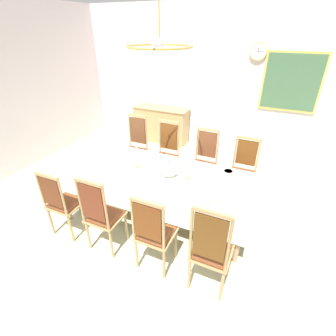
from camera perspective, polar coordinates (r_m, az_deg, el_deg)
name	(u,v)px	position (r m, az deg, el deg)	size (l,w,h in m)	color
ground	(161,215)	(4.25, -1.69, -10.65)	(6.79, 6.09, 0.04)	#B3B999
back_wall	(218,81)	(6.25, 11.30, 18.77)	(6.79, 0.08, 3.20)	silver
dining_table	(161,177)	(3.87, -1.49, -2.10)	(2.82, 1.19, 0.76)	tan
tablecloth	(161,178)	(3.88, -1.49, -2.31)	(2.84, 1.21, 0.37)	white
chair_south_a	(62,202)	(3.86, -22.96, -7.09)	(0.44, 0.42, 1.09)	tan
chair_north_a	(136,145)	(5.15, -7.38, 5.17)	(0.44, 0.42, 1.22)	tan
chair_south_b	(101,214)	(3.43, -14.94, -10.02)	(0.44, 0.42, 1.18)	#A68851
chair_north_b	(166,152)	(4.85, -0.39, 3.71)	(0.44, 0.42, 1.19)	tan
chair_south_c	(153,232)	(3.09, -3.33, -14.33)	(0.44, 0.42, 1.13)	tan
chair_north_c	(204,160)	(4.62, 8.22, 1.81)	(0.44, 0.42, 1.16)	tan
chair_south_d	(211,249)	(2.89, 9.66, -17.76)	(0.44, 0.42, 1.24)	#B2854C
chair_north_d	(243,169)	(4.51, 16.73, -0.15)	(0.44, 0.42, 1.12)	#A88255
soup_tureen	(169,168)	(3.73, 0.13, -0.04)	(0.31, 0.31, 0.24)	white
candlestick_west	(137,159)	(3.94, -7.01, 1.98)	(0.07, 0.07, 0.37)	gold
candlestick_east	(187,170)	(3.61, 4.43, -0.48)	(0.07, 0.07, 0.38)	gold
bowl_near_left	(77,169)	(4.14, -19.93, -0.22)	(0.18, 0.18, 0.04)	white
bowl_near_right	(201,201)	(3.25, 7.47, -7.49)	(0.15, 0.15, 0.03)	white
bowl_far_left	(228,172)	(3.94, 13.54, -0.82)	(0.16, 0.16, 0.03)	white
spoon_primary	(73,168)	(4.24, -20.84, 0.06)	(0.03, 0.18, 0.01)	gold
spoon_secondary	(209,203)	(3.25, 9.26, -7.83)	(0.06, 0.17, 0.01)	gold
sideboard	(161,125)	(6.71, -1.56, 9.84)	(1.44, 0.48, 0.90)	tan
mounted_clock	(258,52)	(5.96, 19.87, 23.62)	(0.35, 0.06, 0.35)	#D1B251
framed_painting	(291,82)	(6.00, 26.24, 17.05)	(1.14, 0.05, 1.18)	#D1B251
chandelier	(159,46)	(3.30, -1.95, 26.01)	(0.81, 0.80, 0.66)	gold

